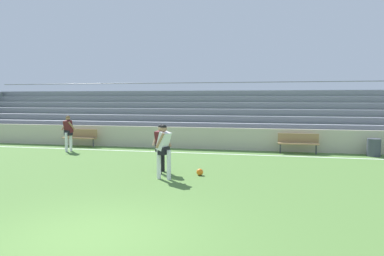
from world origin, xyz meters
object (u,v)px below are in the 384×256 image
object	(u,v)px
bench_far_left	(298,141)
player_dark_trailing_run	(161,144)
trash_bin	(374,147)
soccer_ball	(200,172)
player_white_dropping_back	(164,147)
bleacher_stand	(172,114)
player_dark_wide_left	(68,130)
bench_near_wall_gap	(80,136)

from	to	relation	value
bench_far_left	player_dark_trailing_run	world-z (taller)	player_dark_trailing_run
trash_bin	soccer_ball	size ratio (longest dim) A/B	3.47
player_white_dropping_back	bleacher_stand	bearing A→B (deg)	104.65
player_dark_wide_left	soccer_ball	bearing A→B (deg)	-29.31
player_white_dropping_back	soccer_ball	size ratio (longest dim) A/B	7.71
bench_far_left	trash_bin	distance (m)	3.15
bench_far_left	player_dark_trailing_run	xyz separation A→B (m)	(-4.72, -5.57, 0.42)
bench_near_wall_gap	player_white_dropping_back	xyz separation A→B (m)	(6.56, -6.58, 0.47)
trash_bin	bench_far_left	bearing A→B (deg)	177.41
player_white_dropping_back	soccer_ball	world-z (taller)	player_white_dropping_back
bench_near_wall_gap	bench_far_left	distance (m)	10.88
trash_bin	player_white_dropping_back	size ratio (longest dim) A/B	0.45
bench_far_left	soccer_ball	distance (m)	6.68
bleacher_stand	trash_bin	distance (m)	10.96
bench_near_wall_gap	player_white_dropping_back	distance (m)	9.30
bleacher_stand	player_dark_wide_left	bearing A→B (deg)	-122.06
bleacher_stand	trash_bin	xyz separation A→B (m)	(10.17, -3.92, -1.18)
bench_near_wall_gap	player_dark_wide_left	size ratio (longest dim) A/B	1.07
bench_near_wall_gap	bleacher_stand	bearing A→B (deg)	44.42
bench_far_left	trash_bin	size ratio (longest dim) A/B	2.36
player_dark_wide_left	trash_bin	bearing A→B (deg)	6.75
bench_near_wall_gap	soccer_ball	size ratio (longest dim) A/B	8.18
bench_far_left	soccer_ball	xyz separation A→B (m)	(-3.35, -5.76, -0.44)
player_white_dropping_back	bench_far_left	bearing A→B (deg)	56.70
bench_far_left	player_white_dropping_back	size ratio (longest dim) A/B	1.06
player_white_dropping_back	soccer_ball	distance (m)	1.55
player_dark_trailing_run	bench_far_left	bearing A→B (deg)	49.72
bleacher_stand	trash_bin	size ratio (longest dim) A/B	35.05
player_dark_trailing_run	bleacher_stand	bearing A→B (deg)	103.86
bleacher_stand	player_dark_trailing_run	world-z (taller)	bleacher_stand
bleacher_stand	bench_near_wall_gap	xyz separation A→B (m)	(-3.85, -3.78, -1.01)
player_white_dropping_back	soccer_ball	bearing A→B (deg)	39.98
trash_bin	player_dark_wide_left	world-z (taller)	player_dark_wide_left
bleacher_stand	bench_far_left	xyz separation A→B (m)	(7.03, -3.78, -1.01)
bleacher_stand	trash_bin	world-z (taller)	bleacher_stand
bench_near_wall_gap	player_white_dropping_back	world-z (taller)	player_white_dropping_back
player_dark_trailing_run	bench_near_wall_gap	bearing A→B (deg)	137.86
player_dark_trailing_run	player_dark_wide_left	world-z (taller)	player_dark_wide_left
bleacher_stand	player_white_dropping_back	world-z (taller)	bleacher_stand
bench_near_wall_gap	trash_bin	size ratio (longest dim) A/B	2.36
bleacher_stand	soccer_ball	bearing A→B (deg)	-68.93
player_white_dropping_back	trash_bin	bearing A→B (deg)	40.78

